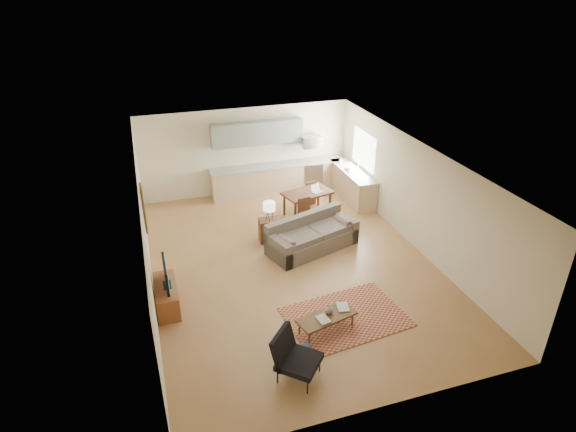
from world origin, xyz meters
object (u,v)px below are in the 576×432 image
object	(u,v)px
sofa	(313,234)
console_table	(270,230)
coffee_table	(326,323)
dining_table	(307,203)
armchair	(299,358)
tv_credenza	(166,296)

from	to	relation	value
sofa	console_table	size ratio (longest dim) A/B	3.84
coffee_table	dining_table	bearing A→B (deg)	60.09
armchair	console_table	world-z (taller)	armchair
armchair	dining_table	distance (m)	6.30
sofa	tv_credenza	xyz separation A→B (m)	(-3.72, -1.30, -0.15)
dining_table	sofa	bearing A→B (deg)	-119.81
tv_credenza	coffee_table	bearing A→B (deg)	-30.46
coffee_table	console_table	world-z (taller)	console_table
armchair	console_table	xyz separation A→B (m)	(0.80, 4.71, -0.13)
tv_credenza	console_table	distance (m)	3.45
console_table	dining_table	size ratio (longest dim) A/B	0.46
sofa	armchair	bearing A→B (deg)	-131.26
tv_credenza	dining_table	world-z (taller)	dining_table
coffee_table	console_table	bearing A→B (deg)	77.08
coffee_table	sofa	bearing A→B (deg)	60.28
coffee_table	armchair	distance (m)	1.37
sofa	coffee_table	size ratio (longest dim) A/B	2.03
coffee_table	armchair	size ratio (longest dim) A/B	1.33
tv_credenza	sofa	bearing A→B (deg)	19.25
sofa	armchair	distance (m)	4.36
sofa	console_table	xyz separation A→B (m)	(-0.92, 0.71, -0.11)
sofa	coffee_table	world-z (taller)	sofa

